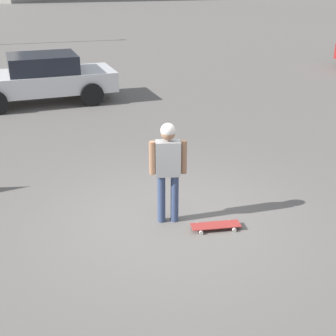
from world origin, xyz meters
name	(u,v)px	position (x,y,z in m)	size (l,w,h in m)	color
ground_plane	(168,221)	(0.00, 0.00, 0.00)	(220.00, 220.00, 0.00)	slate
person	(168,163)	(0.00, 0.00, 1.01)	(0.33, 0.54, 1.64)	#38476B
skateboard	(216,225)	(0.02, 0.79, 0.06)	(0.55, 0.79, 0.07)	#A5332D
car_parked_near	(41,78)	(-5.80, -5.80, 0.75)	(4.07, 4.54, 1.43)	silver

